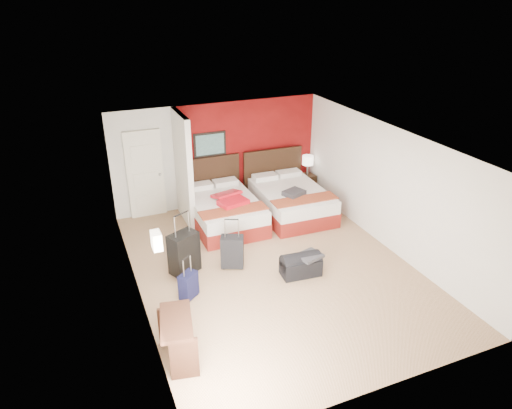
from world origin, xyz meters
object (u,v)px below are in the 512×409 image
bed_right (291,202)px  suitcase_navy (189,287)px  desk (178,340)px  duffel_bag (301,266)px  suitcase_charcoal (232,253)px  nightstand (307,184)px  suitcase_black (184,254)px  bed_left (224,212)px  table_lamp (308,165)px  red_suitcase_open (230,199)px

bed_right → suitcase_navy: (-3.10, -2.28, -0.08)m
desk → duffel_bag: bearing=37.2°
bed_right → duffel_bag: bed_right is taller
suitcase_charcoal → duffel_bag: bearing=-9.6°
bed_right → nightstand: 1.30m
suitcase_charcoal → duffel_bag: 1.31m
suitcase_black → desk: suitcase_black is taller
suitcase_navy → bed_left: bearing=19.3°
nightstand → desk: (-4.53, -4.59, 0.10)m
table_lamp → suitcase_charcoal: (-2.97, -2.57, -0.46)m
nightstand → bed_left: bearing=-168.8°
nightstand → duffel_bag: bearing=-126.9°
nightstand → suitcase_navy: 5.13m
red_suitcase_open → suitcase_navy: bearing=-138.6°
red_suitcase_open → suitcase_black: (-1.43, -1.48, -0.27)m
suitcase_navy → duffel_bag: size_ratio=0.63×
suitcase_charcoal → desk: 2.55m
red_suitcase_open → suitcase_black: 2.07m
duffel_bag → suitcase_charcoal: bearing=150.9°
bed_right → suitcase_black: (-2.96, -1.48, 0.09)m
suitcase_navy → nightstand: bearing=-0.2°
bed_right → duffel_bag: bearing=-111.1°
bed_right → red_suitcase_open: bearing=-178.3°
suitcase_navy → bed_right: bearing=-2.6°
suitcase_charcoal → desk: (-1.55, -2.02, 0.05)m
red_suitcase_open → suitcase_charcoal: (-0.54, -1.63, -0.35)m
nightstand → suitcase_charcoal: (-2.97, -2.57, 0.05)m
suitcase_navy → duffel_bag: suitcase_navy is taller
nightstand → suitcase_black: (-3.86, -2.42, 0.14)m
red_suitcase_open → bed_left: bearing=121.0°
bed_right → suitcase_navy: bed_right is taller
bed_left → suitcase_navy: size_ratio=4.44×
red_suitcase_open → duffel_bag: bearing=-91.0°
duffel_bag → bed_left: bearing=109.5°
bed_right → suitcase_charcoal: bearing=-140.1°
bed_left → suitcase_black: (-1.33, -1.58, 0.09)m
table_lamp → suitcase_charcoal: table_lamp is taller
bed_right → suitcase_black: bearing=-151.9°
nightstand → desk: size_ratio=0.60×
table_lamp → duffel_bag: table_lamp is taller
suitcase_black → bed_right: bearing=0.5°
nightstand → suitcase_navy: (-4.00, -3.21, -0.03)m
bed_left → red_suitcase_open: red_suitcase_open is taller
nightstand → suitcase_navy: size_ratio=1.12×
bed_left → suitcase_charcoal: suitcase_charcoal is taller
suitcase_black → suitcase_navy: (-0.14, -0.79, -0.17)m
desk → table_lamp: bearing=56.5°
red_suitcase_open → table_lamp: (2.43, 0.94, 0.11)m
suitcase_black → duffel_bag: bearing=-50.2°
red_suitcase_open → duffel_bag: size_ratio=1.16×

